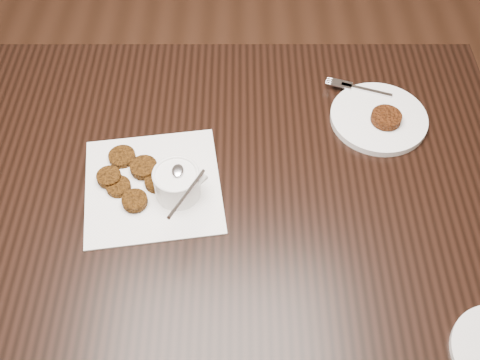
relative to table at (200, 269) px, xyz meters
name	(u,v)px	position (x,y,z in m)	size (l,w,h in m)	color
floor	(213,359)	(0.02, -0.11, -0.38)	(4.00, 4.00, 0.00)	#522D1C
table	(200,269)	(0.00, 0.00, 0.00)	(1.40, 0.90, 0.75)	black
napkin	(153,186)	(-0.08, -0.01, 0.38)	(0.28, 0.28, 0.00)	white
sauce_ramekin	(175,173)	(-0.02, -0.03, 0.44)	(0.12, 0.12, 0.13)	white
patty_cluster	(130,177)	(-0.12, 0.00, 0.39)	(0.19, 0.19, 0.02)	#66370D
plate_with_patty	(379,116)	(0.42, 0.18, 0.39)	(0.22, 0.22, 0.03)	white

